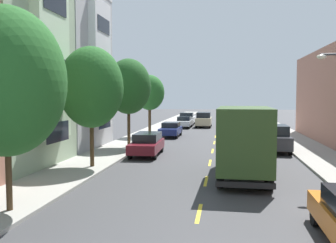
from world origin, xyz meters
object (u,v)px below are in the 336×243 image
parked_sedan_silver (184,122)px  parked_sedan_navy (171,129)px  street_tree_third (129,87)px  parked_suv_charcoal (275,138)px  street_tree_second (91,87)px  parked_wagon_burgundy (147,143)px  street_tree_nearest (6,82)px  street_tree_farthest (150,93)px  parked_pickup_white (187,119)px  parked_sedan_teal (252,122)px  delivery_box_truck (244,138)px  moving_champagne_sedan (204,120)px

parked_sedan_silver → parked_sedan_navy: 10.86m
street_tree_third → parked_suv_charcoal: bearing=0.3°
street_tree_second → street_tree_third: (-0.00, 8.20, 0.24)m
street_tree_second → parked_sedan_silver: size_ratio=1.46×
parked_sedan_silver → street_tree_second: bearing=-94.5°
parked_wagon_burgundy → street_tree_nearest: bearing=-98.7°
street_tree_farthest → parked_pickup_white: 17.19m
parked_sedan_teal → parked_sedan_navy: bearing=-124.7°
parked_sedan_teal → parked_suv_charcoal: 21.41m
street_tree_third → delivery_box_truck: 12.80m
street_tree_farthest → parked_sedan_teal: 17.49m
street_tree_third → parked_sedan_silver: bearing=83.6°
parked_sedan_teal → parked_sedan_silver: bearing=-167.9°
street_tree_third → moving_champagne_sedan: street_tree_third is taller
street_tree_nearest → delivery_box_truck: size_ratio=0.93×
parked_wagon_burgundy → parked_sedan_silver: 22.65m
delivery_box_truck → parked_wagon_burgundy: (-6.16, 6.40, -1.16)m
street_tree_nearest → delivery_box_truck: bearing=40.4°
street_tree_nearest → parked_pickup_white: street_tree_nearest is taller
delivery_box_truck → street_tree_second: bearing=171.5°
parked_wagon_burgundy → parked_pickup_white: size_ratio=0.90×
parked_sedan_navy → parked_wagon_burgundy: bearing=-89.9°
delivery_box_truck → parked_sedan_navy: 19.25m
street_tree_second → street_tree_third: size_ratio=0.98×
parked_sedan_teal → parked_pickup_white: bearing=158.6°
street_tree_third → street_tree_farthest: size_ratio=1.13×
parked_sedan_silver → parked_pickup_white: (-0.11, 5.28, 0.08)m
parked_pickup_white → moving_champagne_sedan: size_ratio=1.10×
delivery_box_truck → parked_suv_charcoal: size_ratio=1.52×
street_tree_third → parked_sedan_navy: street_tree_third is taller
moving_champagne_sedan → parked_pickup_white: bearing=122.9°
parked_wagon_burgundy → parked_sedan_silver: (0.15, 22.65, -0.05)m
parked_sedan_navy → street_tree_farthest: bearing=-164.3°
parked_sedan_navy → moving_champagne_sedan: 12.51m
street_tree_third → street_tree_nearest: bearing=-90.0°
street_tree_second → parked_sedan_teal: street_tree_second is taller
street_tree_third → street_tree_farthest: 8.21m
parked_suv_charcoal → parked_wagon_burgundy: bearing=-160.7°
parked_sedan_teal → parked_pickup_white: (-8.73, 3.43, 0.08)m
delivery_box_truck → parked_pickup_white: delivery_box_truck is taller
street_tree_third → parked_wagon_burgundy: (2.04, -3.02, -3.95)m
street_tree_second → parked_pickup_white: 33.37m
parked_sedan_silver → parked_pickup_white: parked_pickup_white is taller
delivery_box_truck → parked_sedan_navy: (-6.18, 18.19, -1.21)m
street_tree_nearest → parked_sedan_navy: 25.54m
street_tree_third → parked_sedan_navy: 9.85m
street_tree_third → delivery_box_truck: street_tree_third is taller
street_tree_nearest → street_tree_second: size_ratio=1.04×
street_tree_farthest → parked_sedan_silver: size_ratio=1.31×
street_tree_nearest → moving_champagne_sedan: size_ratio=1.44×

